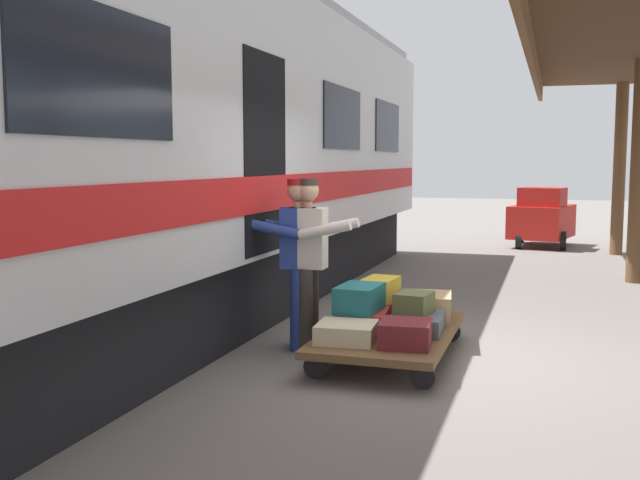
# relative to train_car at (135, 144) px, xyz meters

# --- Properties ---
(ground_plane) EXTENTS (60.00, 60.00, 0.00)m
(ground_plane) POSITION_rel_train_car_xyz_m (-3.38, 0.00, -2.06)
(ground_plane) COLOR slate
(train_car) EXTENTS (3.02, 16.06, 4.00)m
(train_car) POSITION_rel_train_car_xyz_m (0.00, 0.00, 0.00)
(train_car) COLOR silver
(train_car) RESTS_ON ground_plane
(luggage_cart) EXTENTS (1.17, 2.10, 0.28)m
(luggage_cart) POSITION_rel_train_car_xyz_m (-2.82, 0.16, -1.82)
(luggage_cart) COLOR brown
(luggage_cart) RESTS_ON ground_plane
(suitcase_burgundy_valise) EXTENTS (0.49, 0.50, 0.17)m
(suitcase_burgundy_valise) POSITION_rel_train_car_xyz_m (-2.55, -0.41, -1.70)
(suitcase_burgundy_valise) COLOR maroon
(suitcase_burgundy_valise) RESTS_ON luggage_cart
(suitcase_slate_roller) EXTENTS (0.50, 0.65, 0.16)m
(suitcase_slate_roller) POSITION_rel_train_car_xyz_m (-3.08, 0.16, -1.70)
(suitcase_slate_roller) COLOR #4C515B
(suitcase_slate_roller) RESTS_ON luggage_cart
(suitcase_cream_canvas) EXTENTS (0.55, 0.51, 0.17)m
(suitcase_cream_canvas) POSITION_rel_train_car_xyz_m (-2.55, 0.74, -1.70)
(suitcase_cream_canvas) COLOR beige
(suitcase_cream_canvas) RESTS_ON luggage_cart
(suitcase_tan_vintage) EXTENTS (0.55, 0.61, 0.26)m
(suitcase_tan_vintage) POSITION_rel_train_car_xyz_m (-3.08, -0.41, -1.65)
(suitcase_tan_vintage) COLOR tan
(suitcase_tan_vintage) RESTS_ON luggage_cart
(suitcase_red_plastic) EXTENTS (0.52, 0.62, 0.16)m
(suitcase_red_plastic) POSITION_rel_train_car_xyz_m (-2.55, 0.16, -1.70)
(suitcase_red_plastic) COLOR #AD231E
(suitcase_red_plastic) RESTS_ON luggage_cart
(suitcase_maroon_trunk) EXTENTS (0.47, 0.48, 0.22)m
(suitcase_maroon_trunk) POSITION_rel_train_car_xyz_m (-3.08, 0.74, -1.67)
(suitcase_maroon_trunk) COLOR maroon
(suitcase_maroon_trunk) RESTS_ON luggage_cart
(suitcase_olive_duffel) EXTENTS (0.35, 0.41, 0.20)m
(suitcase_olive_duffel) POSITION_rel_train_car_xyz_m (-3.04, 0.13, -1.52)
(suitcase_olive_duffel) COLOR brown
(suitcase_olive_duffel) RESTS_ON suitcase_slate_roller
(suitcase_teal_softside) EXTENTS (0.40, 0.57, 0.25)m
(suitcase_teal_softside) POSITION_rel_train_car_xyz_m (-2.53, 0.20, -1.49)
(suitcase_teal_softside) COLOR #1E666B
(suitcase_teal_softside) RESTS_ON suitcase_red_plastic
(suitcase_yellow_case) EXTENTS (0.35, 0.56, 0.23)m
(suitcase_yellow_case) POSITION_rel_train_car_xyz_m (-2.59, -0.39, -1.50)
(suitcase_yellow_case) COLOR gold
(suitcase_yellow_case) RESTS_ON suitcase_burgundy_valise
(porter_in_overalls) EXTENTS (0.73, 0.56, 1.70)m
(porter_in_overalls) POSITION_rel_train_car_xyz_m (-1.84, 0.08, -1.14)
(porter_in_overalls) COLOR navy
(porter_in_overalls) RESTS_ON ground_plane
(porter_by_door) EXTENTS (0.67, 0.43, 1.70)m
(porter_by_door) POSITION_rel_train_car_xyz_m (-1.98, 0.06, -1.14)
(porter_by_door) COLOR #332D28
(porter_by_door) RESTS_ON ground_plane
(baggage_tug) EXTENTS (1.45, 1.90, 1.30)m
(baggage_tug) POSITION_rel_train_car_xyz_m (-4.03, -9.79, -1.43)
(baggage_tug) COLOR #B21E19
(baggage_tug) RESTS_ON ground_plane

